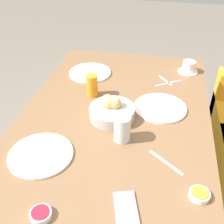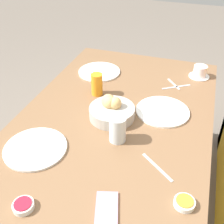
% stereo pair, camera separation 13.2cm
% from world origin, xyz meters
% --- Properties ---
extents(ground_plane, '(10.00, 10.00, 0.00)m').
position_xyz_m(ground_plane, '(0.00, 0.00, 0.00)').
color(ground_plane, '#6B6056').
extents(dining_table, '(1.38, 0.90, 0.72)m').
position_xyz_m(dining_table, '(0.00, 0.00, 0.63)').
color(dining_table, brown).
rests_on(dining_table, ground_plane).
extents(bread_basket, '(0.22, 0.22, 0.11)m').
position_xyz_m(bread_basket, '(0.04, -0.01, 0.76)').
color(bread_basket, '#B2ADA3').
rests_on(bread_basket, dining_table).
extents(plate_near_left, '(0.25, 0.25, 0.01)m').
position_xyz_m(plate_near_left, '(-0.37, -0.23, 0.73)').
color(plate_near_left, white).
rests_on(plate_near_left, dining_table).
extents(plate_near_right, '(0.26, 0.26, 0.01)m').
position_xyz_m(plate_near_right, '(0.35, -0.24, 0.73)').
color(plate_near_right, white).
rests_on(plate_near_right, dining_table).
extents(plate_far_center, '(0.26, 0.26, 0.01)m').
position_xyz_m(plate_far_center, '(-0.08, 0.21, 0.73)').
color(plate_far_center, white).
rests_on(plate_far_center, dining_table).
extents(juice_glass, '(0.06, 0.06, 0.12)m').
position_xyz_m(juice_glass, '(-0.13, -0.15, 0.78)').
color(juice_glass, orange).
rests_on(juice_glass, dining_table).
extents(water_tumbler, '(0.07, 0.07, 0.12)m').
position_xyz_m(water_tumbler, '(0.19, 0.06, 0.78)').
color(water_tumbler, silver).
rests_on(water_tumbler, dining_table).
extents(coffee_cup, '(0.12, 0.12, 0.07)m').
position_xyz_m(coffee_cup, '(-0.50, 0.35, 0.75)').
color(coffee_cup, white).
rests_on(coffee_cup, dining_table).
extents(jam_bowl_berry, '(0.07, 0.07, 0.02)m').
position_xyz_m(jam_bowl_berry, '(0.61, -0.13, 0.73)').
color(jam_bowl_berry, white).
rests_on(jam_bowl_berry, dining_table).
extents(jam_bowl_honey, '(0.07, 0.07, 0.02)m').
position_xyz_m(jam_bowl_honey, '(0.43, 0.37, 0.73)').
color(jam_bowl_honey, white).
rests_on(jam_bowl_honey, dining_table).
extents(fork_silver, '(0.11, 0.14, 0.00)m').
position_xyz_m(fork_silver, '(0.29, 0.26, 0.72)').
color(fork_silver, '#B7B7BC').
rests_on(fork_silver, dining_table).
extents(knife_silver, '(0.10, 0.15, 0.00)m').
position_xyz_m(knife_silver, '(-0.34, 0.24, 0.72)').
color(knife_silver, '#B7B7BC').
rests_on(knife_silver, dining_table).
extents(spoon_coffee, '(0.11, 0.09, 0.00)m').
position_xyz_m(spoon_coffee, '(-0.37, 0.22, 0.72)').
color(spoon_coffee, '#B7B7BC').
rests_on(spoon_coffee, dining_table).
extents(cell_phone, '(0.16, 0.11, 0.01)m').
position_xyz_m(cell_phone, '(0.54, 0.14, 0.73)').
color(cell_phone, pink).
rests_on(cell_phone, dining_table).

